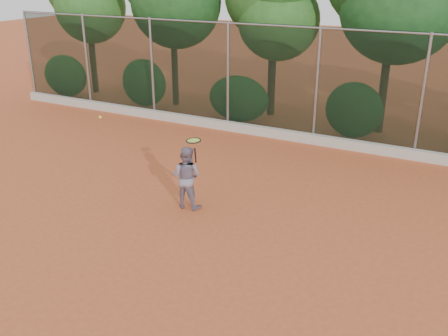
% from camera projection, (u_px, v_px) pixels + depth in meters
% --- Properties ---
extents(ground, '(80.00, 80.00, 0.00)m').
position_uv_depth(ground, '(201.00, 243.00, 9.87)').
color(ground, '#CB5B30').
rests_on(ground, ground).
extents(concrete_curb, '(24.00, 0.20, 0.30)m').
position_uv_depth(concrete_curb, '(311.00, 139.00, 15.41)').
color(concrete_curb, beige).
rests_on(concrete_curb, ground).
extents(tennis_player, '(0.74, 0.60, 1.44)m').
position_uv_depth(tennis_player, '(186.00, 177.00, 11.13)').
color(tennis_player, gray).
rests_on(tennis_player, ground).
extents(chainlink_fence, '(24.09, 0.09, 3.50)m').
position_uv_depth(chainlink_fence, '(317.00, 83.00, 14.92)').
color(chainlink_fence, black).
rests_on(chainlink_fence, ground).
extents(tennis_racket, '(0.42, 0.43, 0.54)m').
position_uv_depth(tennis_racket, '(194.00, 142.00, 10.50)').
color(tennis_racket, black).
rests_on(tennis_racket, ground).
extents(tennis_ball_in_flight, '(0.07, 0.07, 0.07)m').
position_uv_depth(tennis_ball_in_flight, '(100.00, 117.00, 11.22)').
color(tennis_ball_in_flight, '#E3F136').
rests_on(tennis_ball_in_flight, ground).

